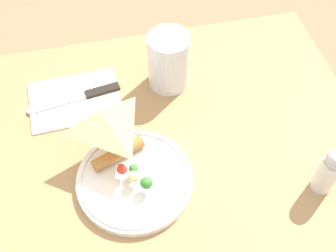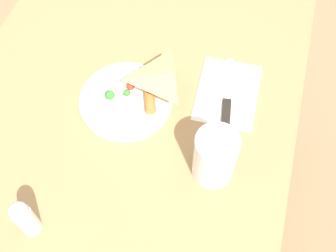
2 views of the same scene
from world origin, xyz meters
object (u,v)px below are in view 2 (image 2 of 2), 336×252
at_px(butter_knife, 227,95).
at_px(salt_shaker, 24,218).
at_px(milk_glass, 215,157).
at_px(plate_pizza, 125,98).
at_px(dining_table, 138,105).
at_px(napkin_folded, 227,93).

distance_m(butter_knife, salt_shaker, 0.51).
height_order(milk_glass, butter_knife, milk_glass).
bearing_deg(milk_glass, plate_pizza, 63.43).
height_order(dining_table, milk_glass, milk_glass).
relative_size(plate_pizza, napkin_folded, 1.10).
bearing_deg(butter_knife, milk_glass, 173.99).
bearing_deg(napkin_folded, milk_glass, -177.46).
bearing_deg(butter_knife, napkin_folded, 0.00).
relative_size(dining_table, salt_shaker, 10.05).
xyz_separation_m(dining_table, napkin_folded, (0.02, -0.22, 0.11)).
bearing_deg(milk_glass, dining_table, 51.18).
distance_m(dining_table, plate_pizza, 0.14).
relative_size(butter_knife, salt_shaker, 1.82).
distance_m(plate_pizza, butter_knife, 0.24).
bearing_deg(napkin_folded, plate_pizza, 111.75).
xyz_separation_m(plate_pizza, butter_knife, (0.08, -0.22, -0.01)).
distance_m(plate_pizza, salt_shaker, 0.34).
xyz_separation_m(dining_table, salt_shaker, (-0.40, 0.08, 0.17)).
relative_size(dining_table, napkin_folded, 5.65).
distance_m(napkin_folded, butter_knife, 0.01).
relative_size(plate_pizza, salt_shaker, 1.95).
bearing_deg(dining_table, plate_pizza, 178.62).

